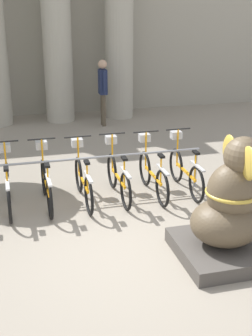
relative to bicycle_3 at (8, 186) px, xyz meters
name	(u,v)px	position (x,y,z in m)	size (l,w,h in m)	color
ground_plane	(129,249)	(1.61, -1.85, -0.40)	(60.00, 60.00, 0.00)	gray
building_facade	(52,10)	(1.61, 6.75, 2.60)	(20.00, 0.20, 6.00)	#A39E8E
column_middle	(56,26)	(1.61, 5.75, 2.22)	(1.00, 1.00, 5.16)	#ADA899
column_right	(119,25)	(3.36, 5.75, 2.22)	(1.00, 1.00, 5.16)	#ADA899
bike_rack	(45,168)	(0.63, 0.10, 0.24)	(5.67, 0.05, 0.77)	gray
bicycle_3	(8,186)	(0.00, 0.00, 0.00)	(0.48, 1.67, 1.07)	black
bicycle_4	(46,183)	(0.63, -0.01, 0.00)	(0.48, 1.67, 1.07)	black
bicycle_5	(83,180)	(1.27, -0.03, 0.00)	(0.48, 1.67, 1.07)	black
bicycle_6	(118,176)	(1.90, 0.00, 0.00)	(0.48, 1.67, 1.07)	black
bicycle_7	(153,173)	(2.53, -0.03, 0.00)	(0.48, 1.67, 1.07)	black
bicycle_8	(185,170)	(3.17, -0.01, 0.00)	(0.48, 1.67, 1.07)	black
elephant_statue	(230,212)	(2.87, -2.36, 0.27)	(1.28, 1.28, 2.00)	#4C4742
person_pedestrian	(103,86)	(2.69, 4.89, 0.69)	(0.24, 0.47, 1.80)	brown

